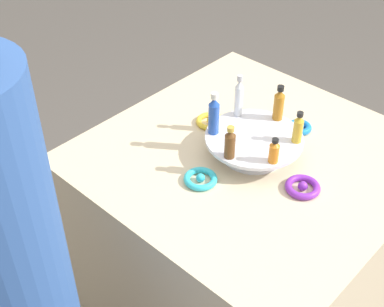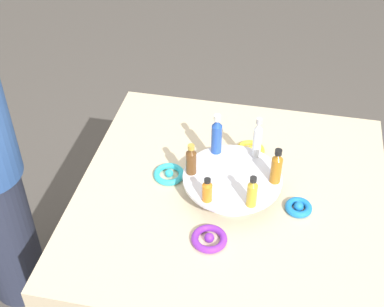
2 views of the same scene
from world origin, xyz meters
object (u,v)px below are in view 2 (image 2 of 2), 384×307
Objects in this scene: bottle_brown at (191,160)px; ribbon_bow_blue at (299,207)px; bottle_gold at (252,192)px; ribbon_bow_teal at (169,174)px; bottle_orange at (207,190)px; bottle_amber at (276,167)px; bottle_clear at (257,139)px; ribbon_bow_purple at (209,239)px; display_stand at (232,182)px; ribbon_bow_gold at (250,150)px; bottle_blue at (217,135)px.

ribbon_bow_blue is at bearing 175.40° from bottle_brown.
bottle_gold is 0.99× the size of bottle_brown.
bottle_brown is 0.15m from ribbon_bow_teal.
ribbon_bow_teal is at bearing -44.33° from bottle_orange.
bottle_brown is at bearing 2.80° from bottle_amber.
bottle_amber is 0.83× the size of bottle_clear.
ribbon_bow_teal is (0.36, -0.03, -0.12)m from bottle_amber.
bottle_clear is at bearing -147.20° from bottle_brown.
ribbon_bow_blue is 0.81× the size of ribbon_bow_teal.
bottle_gold reaches higher than ribbon_bow_purple.
bottle_clear reaches higher than display_stand.
ribbon_bow_gold is (-0.17, -0.23, -0.12)m from bottle_brown.
ribbon_bow_gold is at bearing -105.88° from bottle_orange.
bottle_clear is 1.41× the size of ribbon_bow_purple.
bottle_gold is 0.23m from bottle_brown.
ribbon_bow_teal is (0.15, 0.08, -0.13)m from bottle_blue.
bottle_clear is (0.01, -0.23, 0.02)m from bottle_gold.
ribbon_bow_teal is (0.26, 0.19, 0.00)m from ribbon_bow_gold.
ribbon_bow_purple is (-0.04, 0.33, -0.13)m from bottle_blue.
bottle_blue is 0.14m from bottle_brown.
ribbon_bow_gold is (-0.04, -0.22, -0.04)m from display_stand.
bottle_amber is 0.14m from bottle_clear.
ribbon_bow_gold is (0.04, -0.33, -0.11)m from bottle_gold.
bottle_gold is 0.74× the size of bottle_blue.
bottle_gold is (-0.07, 0.11, 0.08)m from display_stand.
display_stand is 3.72× the size of ribbon_bow_blue.
bottle_amber is 1.23× the size of ribbon_bow_gold.
bottle_gold is 0.35m from ribbon_bow_teal.
ribbon_bow_teal is (0.09, -0.04, -0.11)m from bottle_brown.
display_stand reaches higher than ribbon_bow_blue.
display_stand is 2.10× the size of bottle_clear.
ribbon_bow_blue is at bearing -144.07° from ribbon_bow_purple.
ribbon_bow_gold is at bearing -83.53° from bottle_gold.
bottle_gold is 1.28× the size of ribbon_bow_blue.
display_stand is at bearing -9.07° from ribbon_bow_blue.
bottle_brown is (0.07, -0.11, 0.01)m from bottle_orange.
ribbon_bow_purple is at bearing 74.12° from bottle_clear.
ribbon_bow_blue is (-0.26, -0.19, 0.00)m from ribbon_bow_purple.
bottle_blue is (0.07, -0.11, 0.10)m from display_stand.
bottle_blue is 0.36m from ribbon_bow_purple.
bottle_brown is at bearing -4.60° from ribbon_bow_blue.
bottle_clear reaches higher than bottle_brown.
bottle_clear is (0.07, -0.11, 0.01)m from bottle_amber.
bottle_clear is 0.32m from ribbon_bow_teal.
display_stand is 0.16m from bottle_brown.
bottle_amber is 0.27m from bottle_brown.
bottle_gold is 0.87× the size of bottle_amber.
ribbon_bow_purple is 1.26× the size of ribbon_bow_blue.
bottle_blue is 0.35m from ribbon_bow_blue.
bottle_amber is 0.85× the size of bottle_blue.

